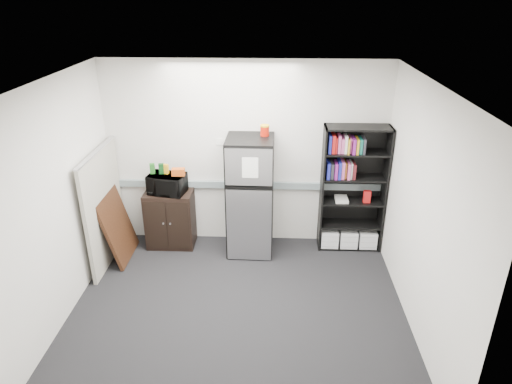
% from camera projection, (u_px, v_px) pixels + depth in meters
% --- Properties ---
extents(floor, '(4.00, 4.00, 0.00)m').
position_uv_depth(floor, '(238.00, 310.00, 5.49)').
color(floor, black).
rests_on(floor, ground).
extents(wall_back, '(4.00, 0.02, 2.70)m').
position_uv_depth(wall_back, '(246.00, 155.00, 6.53)').
color(wall_back, silver).
rests_on(wall_back, floor).
extents(wall_right, '(0.02, 3.50, 2.70)m').
position_uv_depth(wall_right, '(423.00, 214.00, 4.86)').
color(wall_right, silver).
rests_on(wall_right, floor).
extents(wall_left, '(0.02, 3.50, 2.70)m').
position_uv_depth(wall_left, '(55.00, 207.00, 5.01)').
color(wall_left, silver).
rests_on(wall_left, floor).
extents(ceiling, '(4.00, 3.50, 0.02)m').
position_uv_depth(ceiling, '(233.00, 85.00, 4.38)').
color(ceiling, white).
rests_on(ceiling, wall_back).
extents(electrical_raceway, '(3.92, 0.05, 0.10)m').
position_uv_depth(electrical_raceway, '(246.00, 185.00, 6.69)').
color(electrical_raceway, gray).
rests_on(electrical_raceway, wall_back).
extents(wall_note, '(0.14, 0.00, 0.10)m').
position_uv_depth(wall_note, '(221.00, 142.00, 6.45)').
color(wall_note, white).
rests_on(wall_note, wall_back).
extents(bookshelf, '(0.90, 0.34, 1.85)m').
position_uv_depth(bookshelf, '(352.00, 190.00, 6.48)').
color(bookshelf, black).
rests_on(bookshelf, floor).
extents(cubicle_partition, '(0.06, 1.30, 1.62)m').
position_uv_depth(cubicle_partition, '(104.00, 207.00, 6.21)').
color(cubicle_partition, gray).
rests_on(cubicle_partition, floor).
extents(cabinet, '(0.69, 0.46, 0.86)m').
position_uv_depth(cabinet, '(170.00, 219.00, 6.72)').
color(cabinet, black).
rests_on(cabinet, floor).
extents(microwave, '(0.56, 0.43, 0.28)m').
position_uv_depth(microwave, '(167.00, 184.00, 6.47)').
color(microwave, black).
rests_on(microwave, cabinet).
extents(snack_box_a, '(0.08, 0.06, 0.15)m').
position_uv_depth(snack_box_a, '(152.00, 169.00, 6.42)').
color(snack_box_a, '#1B5A19').
rests_on(snack_box_a, microwave).
extents(snack_box_b, '(0.08, 0.06, 0.15)m').
position_uv_depth(snack_box_b, '(161.00, 169.00, 6.42)').
color(snack_box_b, '#0C3611').
rests_on(snack_box_b, microwave).
extents(snack_box_c, '(0.08, 0.07, 0.14)m').
position_uv_depth(snack_box_c, '(166.00, 169.00, 6.42)').
color(snack_box_c, '#CD9113').
rests_on(snack_box_c, microwave).
extents(snack_bag, '(0.19, 0.11, 0.10)m').
position_uv_depth(snack_bag, '(178.00, 172.00, 6.37)').
color(snack_bag, '#BA4812').
rests_on(snack_bag, microwave).
extents(refrigerator, '(0.66, 0.68, 1.71)m').
position_uv_depth(refrigerator, '(250.00, 196.00, 6.43)').
color(refrigerator, black).
rests_on(refrigerator, floor).
extents(coffee_can, '(0.12, 0.12, 0.17)m').
position_uv_depth(coffee_can, '(265.00, 130.00, 6.15)').
color(coffee_can, '#AD1607').
rests_on(coffee_can, refrigerator).
extents(framed_poster, '(0.30, 0.77, 0.97)m').
position_uv_depth(framed_poster, '(118.00, 226.00, 6.38)').
color(framed_poster, black).
rests_on(framed_poster, floor).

